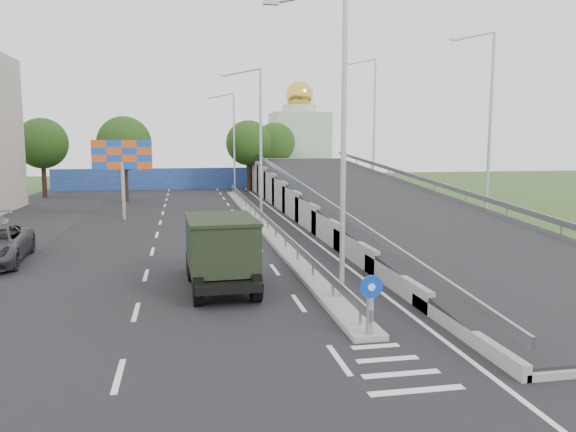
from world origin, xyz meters
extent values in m
plane|color=#2D4C1E|center=(0.00, 0.00, 0.00)|extent=(160.00, 160.00, 0.00)
cube|color=black|center=(-3.00, 20.00, 0.00)|extent=(26.00, 90.00, 0.04)
cube|color=gray|center=(0.00, 24.00, 0.10)|extent=(1.00, 44.00, 0.20)
cube|color=gray|center=(12.30, 24.00, 2.35)|extent=(0.10, 50.00, 0.32)
cube|color=gray|center=(2.80, 24.00, 2.35)|extent=(0.10, 50.00, 0.32)
cube|color=gray|center=(0.00, 24.00, 0.75)|extent=(0.08, 44.00, 0.32)
cylinder|color=gray|center=(0.00, 24.00, 0.50)|extent=(0.09, 0.09, 0.60)
cylinder|color=black|center=(0.00, 2.20, 0.80)|extent=(0.20, 0.20, 1.20)
cylinder|color=#0C3FBF|center=(0.00, 2.12, 1.55)|extent=(0.64, 0.05, 0.64)
cylinder|color=white|center=(0.00, 2.09, 1.55)|extent=(0.20, 0.03, 0.20)
cylinder|color=#B2B5B7|center=(0.30, 6.00, 5.20)|extent=(0.18, 0.18, 10.00)
cube|color=#B2B5B7|center=(-2.10, 6.00, 9.70)|extent=(0.50, 0.18, 0.12)
cylinder|color=#B2B5B7|center=(0.30, 26.00, 5.20)|extent=(0.18, 0.18, 10.00)
cylinder|color=#B2B5B7|center=(-0.90, 26.00, 9.95)|extent=(2.57, 0.12, 0.66)
cube|color=#B2B5B7|center=(-2.10, 26.00, 9.70)|extent=(0.50, 0.18, 0.12)
cylinder|color=#B2B5B7|center=(0.30, 46.00, 5.20)|extent=(0.18, 0.18, 10.00)
cylinder|color=#B2B5B7|center=(-0.90, 46.00, 9.95)|extent=(2.57, 0.12, 0.66)
cube|color=#B2B5B7|center=(-2.10, 46.00, 9.70)|extent=(0.50, 0.18, 0.12)
cube|color=navy|center=(-4.00, 52.00, 1.20)|extent=(30.00, 0.50, 2.40)
cube|color=#B2CCAD|center=(10.00, 60.00, 4.50)|extent=(7.00, 7.00, 9.00)
cylinder|color=#B2CCAD|center=(10.00, 60.00, 9.50)|extent=(4.40, 4.40, 1.00)
sphere|color=gold|center=(10.00, 60.00, 11.20)|extent=(3.60, 3.60, 3.60)
cone|color=gold|center=(10.00, 60.00, 13.20)|extent=(0.30, 0.30, 1.20)
cylinder|color=#B2B5B7|center=(-9.00, 28.00, 2.00)|extent=(0.24, 0.24, 4.00)
cube|color=#E05018|center=(-9.00, 28.00, 4.50)|extent=(4.00, 0.20, 2.00)
cylinder|color=black|center=(-10.00, 40.00, 2.00)|extent=(0.44, 0.44, 4.00)
sphere|color=#1D340E|center=(-10.00, 40.00, 5.20)|extent=(4.80, 4.80, 4.80)
cylinder|color=black|center=(2.00, 48.00, 2.00)|extent=(0.44, 0.44, 4.00)
sphere|color=#1D340E|center=(2.00, 48.00, 5.20)|extent=(4.80, 4.80, 4.80)
cylinder|color=black|center=(-18.00, 45.00, 2.00)|extent=(0.44, 0.44, 4.00)
sphere|color=#1D340E|center=(-18.00, 45.00, 5.20)|extent=(4.80, 4.80, 4.80)
cylinder|color=black|center=(6.00, 55.00, 2.00)|extent=(0.44, 0.44, 4.00)
sphere|color=#1D340E|center=(6.00, 55.00, 5.20)|extent=(4.80, 4.80, 4.80)
cylinder|color=black|center=(-4.70, 10.68, 0.53)|extent=(0.38, 1.08, 1.07)
cylinder|color=black|center=(-2.76, 10.76, 0.53)|extent=(0.38, 1.08, 1.07)
cylinder|color=black|center=(-4.66, 9.81, 0.53)|extent=(0.38, 1.08, 1.07)
cylinder|color=black|center=(-2.72, 9.89, 0.53)|extent=(0.38, 1.08, 1.07)
cylinder|color=black|center=(-4.52, 6.42, 0.53)|extent=(0.38, 1.08, 1.07)
cylinder|color=black|center=(-2.58, 6.50, 0.53)|extent=(0.38, 1.08, 1.07)
cube|color=black|center=(-3.64, 8.68, 0.68)|extent=(2.47, 6.09, 0.29)
cube|color=navy|center=(-3.74, 10.96, 1.65)|extent=(2.29, 1.64, 1.65)
cube|color=black|center=(-3.77, 11.70, 2.08)|extent=(1.84, 0.13, 0.68)
cube|color=black|center=(-3.77, 11.78, 0.63)|extent=(2.23, 0.24, 0.48)
cube|color=black|center=(-3.62, 8.10, 1.74)|extent=(2.48, 3.77, 1.74)
cube|color=black|center=(-3.62, 8.10, 2.66)|extent=(2.58, 3.88, 0.12)
camera|label=1|loc=(-4.90, -11.92, 5.46)|focal=35.00mm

